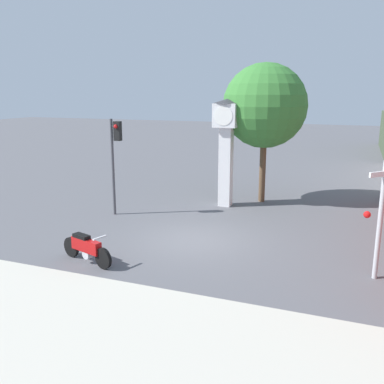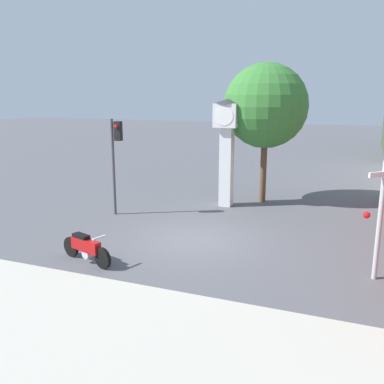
{
  "view_description": "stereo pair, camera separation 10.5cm",
  "coord_description": "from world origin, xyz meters",
  "px_view_note": "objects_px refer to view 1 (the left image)",
  "views": [
    {
      "loc": [
        5.15,
        -13.64,
        5.2
      ],
      "look_at": [
        -0.28,
        0.47,
        1.65
      ],
      "focal_mm": 40.0,
      "sensor_mm": 36.0,
      "label": 1
    },
    {
      "loc": [
        5.25,
        -13.6,
        5.2
      ],
      "look_at": [
        -0.28,
        0.47,
        1.65
      ],
      "focal_mm": 40.0,
      "sensor_mm": 36.0,
      "label": 2
    }
  ],
  "objects_px": {
    "motorcycle": "(86,248)",
    "railroad_crossing_signal": "(381,216)",
    "street_tree": "(265,106)",
    "clock_tower": "(226,136)",
    "traffic_light": "(115,150)"
  },
  "relations": [
    {
      "from": "motorcycle",
      "to": "railroad_crossing_signal",
      "type": "bearing_deg",
      "value": 30.74
    },
    {
      "from": "motorcycle",
      "to": "traffic_light",
      "type": "bearing_deg",
      "value": 127.95
    },
    {
      "from": "street_tree",
      "to": "traffic_light",
      "type": "bearing_deg",
      "value": -139.58
    },
    {
      "from": "street_tree",
      "to": "railroad_crossing_signal",
      "type": "bearing_deg",
      "value": -57.19
    },
    {
      "from": "motorcycle",
      "to": "street_tree",
      "type": "bearing_deg",
      "value": 87.56
    },
    {
      "from": "motorcycle",
      "to": "street_tree",
      "type": "distance_m",
      "value": 10.96
    },
    {
      "from": "clock_tower",
      "to": "traffic_light",
      "type": "distance_m",
      "value": 5.04
    },
    {
      "from": "traffic_light",
      "to": "street_tree",
      "type": "xyz_separation_m",
      "value": [
        5.34,
        4.54,
        1.72
      ]
    },
    {
      "from": "clock_tower",
      "to": "street_tree",
      "type": "relative_size",
      "value": 0.75
    },
    {
      "from": "clock_tower",
      "to": "motorcycle",
      "type": "bearing_deg",
      "value": -104.03
    },
    {
      "from": "motorcycle",
      "to": "railroad_crossing_signal",
      "type": "relative_size",
      "value": 0.63
    },
    {
      "from": "motorcycle",
      "to": "street_tree",
      "type": "height_order",
      "value": "street_tree"
    },
    {
      "from": "railroad_crossing_signal",
      "to": "clock_tower",
      "type": "bearing_deg",
      "value": 135.52
    },
    {
      "from": "motorcycle",
      "to": "railroad_crossing_signal",
      "type": "distance_m",
      "value": 8.7
    },
    {
      "from": "traffic_light",
      "to": "motorcycle",
      "type": "bearing_deg",
      "value": -69.55
    }
  ]
}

